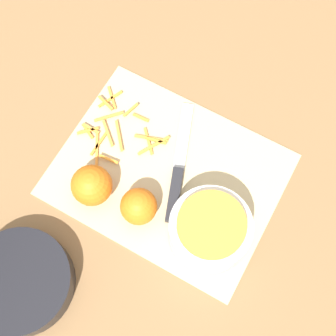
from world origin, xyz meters
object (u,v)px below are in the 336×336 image
bowl_speckled (210,229)px  knife (177,181)px  orange_left (92,185)px  bowl_dark (21,282)px  orange_right (139,206)px

bowl_speckled → knife: size_ratio=0.60×
bowl_speckled → knife: (0.10, -0.06, -0.03)m
orange_left → knife: bearing=-144.1°
bowl_dark → orange_right: 0.24m
bowl_dark → orange_left: size_ratio=2.39×
knife → orange_right: orange_right is taller
bowl_dark → orange_right: orange_right is taller
orange_right → knife: bearing=-111.2°
bowl_speckled → knife: 0.12m
bowl_speckled → orange_left: (0.22, 0.03, -0.00)m
bowl_dark → bowl_speckled: bearing=-135.9°
knife → orange_left: (0.12, 0.09, 0.03)m
bowl_speckled → knife: bearing=-31.0°
bowl_speckled → orange_right: 0.13m
knife → orange_left: orange_left is taller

